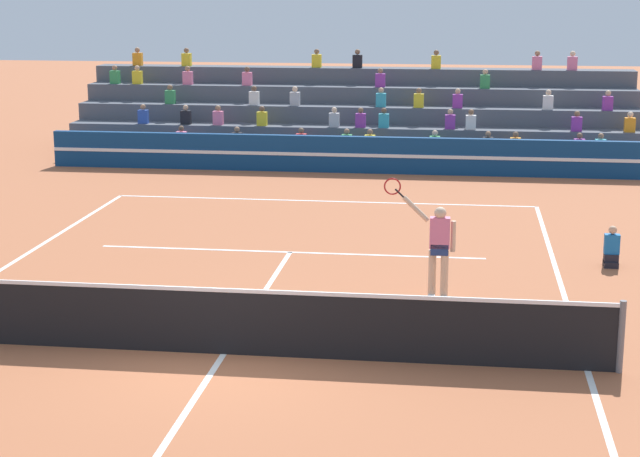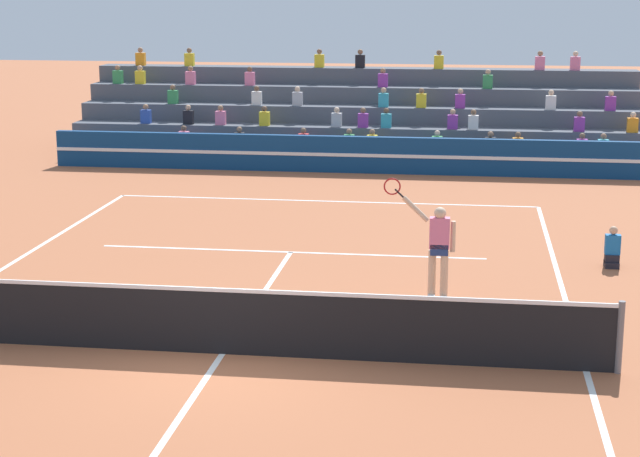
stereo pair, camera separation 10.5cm
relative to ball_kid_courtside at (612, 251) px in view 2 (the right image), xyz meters
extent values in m
plane|color=#AD603D|center=(-6.61, -6.13, -0.33)|extent=(120.00, 120.00, 0.00)
cube|color=white|center=(-6.61, 5.77, -0.33)|extent=(11.00, 0.10, 0.01)
cube|color=white|center=(-1.11, -6.13, -0.33)|extent=(0.10, 23.80, 0.01)
cube|color=white|center=(-6.61, 0.29, -0.33)|extent=(8.25, 0.10, 0.01)
cube|color=white|center=(-6.61, -6.13, -0.33)|extent=(0.10, 12.85, 0.01)
cylinder|color=slate|center=(-0.66, -6.13, 0.22)|extent=(0.10, 0.10, 1.10)
cube|color=black|center=(-6.61, -6.13, 0.17)|extent=(11.90, 0.02, 1.00)
cube|color=white|center=(-6.61, -6.13, 0.70)|extent=(11.90, 0.04, 0.06)
cube|color=navy|center=(-6.61, 10.16, 0.22)|extent=(18.00, 0.24, 1.10)
cube|color=white|center=(-6.61, 10.03, 0.22)|extent=(18.00, 0.02, 0.10)
cube|color=#4C515B|center=(-6.61, 11.43, -0.06)|extent=(18.38, 0.95, 0.55)
cube|color=red|center=(-8.03, 11.26, 0.44)|extent=(0.32, 0.22, 0.44)
sphere|color=brown|center=(-8.03, 11.26, 0.76)|extent=(0.18, 0.18, 0.18)
cube|color=purple|center=(0.46, 11.26, 0.44)|extent=(0.32, 0.22, 0.44)
sphere|color=brown|center=(0.46, 11.26, 0.76)|extent=(0.18, 0.18, 0.18)
cube|color=black|center=(-2.27, 11.26, 0.44)|extent=(0.32, 0.22, 0.44)
sphere|color=#9E7051|center=(-2.27, 11.26, 0.76)|extent=(0.18, 0.18, 0.18)
cube|color=yellow|center=(-5.88, 11.26, 0.44)|extent=(0.32, 0.22, 0.44)
sphere|color=#9E7051|center=(-5.88, 11.26, 0.76)|extent=(0.18, 0.18, 0.18)
cube|color=#338C4C|center=(-6.60, 11.26, 0.44)|extent=(0.32, 0.22, 0.44)
sphere|color=#9E7051|center=(-6.60, 11.26, 0.76)|extent=(0.18, 0.18, 0.18)
cube|color=#338C4C|center=(-3.88, 11.26, 0.44)|extent=(0.32, 0.22, 0.44)
sphere|color=beige|center=(-3.88, 11.26, 0.76)|extent=(0.18, 0.18, 0.18)
cube|color=black|center=(-10.07, 11.26, 0.44)|extent=(0.32, 0.22, 0.44)
sphere|color=#9E7051|center=(-10.07, 11.26, 0.76)|extent=(0.18, 0.18, 0.18)
cube|color=teal|center=(1.09, 11.26, 0.44)|extent=(0.32, 0.22, 0.44)
sphere|color=#9E7051|center=(1.09, 11.26, 0.76)|extent=(0.18, 0.18, 0.18)
cube|color=orange|center=(-1.44, 11.26, 0.44)|extent=(0.32, 0.22, 0.44)
sphere|color=brown|center=(-1.44, 11.26, 0.76)|extent=(0.18, 0.18, 0.18)
cube|color=pink|center=(-11.86, 11.26, 0.44)|extent=(0.32, 0.22, 0.44)
sphere|color=brown|center=(-11.86, 11.26, 0.76)|extent=(0.18, 0.18, 0.18)
cube|color=#4C515B|center=(-6.61, 12.38, 0.22)|extent=(18.38, 0.95, 1.10)
cube|color=#2D4CA5|center=(-13.38, 12.21, 0.99)|extent=(0.32, 0.22, 0.44)
sphere|color=#9E7051|center=(-13.38, 12.21, 1.31)|extent=(0.18, 0.18, 0.18)
cube|color=purple|center=(0.45, 12.21, 0.99)|extent=(0.32, 0.22, 0.44)
sphere|color=brown|center=(0.45, 12.21, 1.31)|extent=(0.18, 0.18, 0.18)
cube|color=yellow|center=(-9.44, 12.21, 0.99)|extent=(0.32, 0.22, 0.44)
sphere|color=brown|center=(-9.44, 12.21, 1.31)|extent=(0.18, 0.18, 0.18)
cube|color=purple|center=(-6.26, 12.21, 0.99)|extent=(0.32, 0.22, 0.44)
sphere|color=brown|center=(-6.26, 12.21, 1.31)|extent=(0.18, 0.18, 0.18)
cube|color=black|center=(-11.95, 12.21, 0.99)|extent=(0.32, 0.22, 0.44)
sphere|color=tan|center=(-11.95, 12.21, 1.31)|extent=(0.18, 0.18, 0.18)
cube|color=orange|center=(2.05, 12.21, 0.99)|extent=(0.32, 0.22, 0.44)
sphere|color=beige|center=(2.05, 12.21, 1.31)|extent=(0.18, 0.18, 0.18)
cube|color=pink|center=(-10.88, 12.21, 0.99)|extent=(0.32, 0.22, 0.44)
sphere|color=#9E7051|center=(-10.88, 12.21, 1.31)|extent=(0.18, 0.18, 0.18)
cube|color=#B2B2B7|center=(-7.11, 12.21, 0.99)|extent=(0.32, 0.22, 0.44)
sphere|color=beige|center=(-7.11, 12.21, 1.31)|extent=(0.18, 0.18, 0.18)
cube|color=teal|center=(-5.52, 12.21, 0.99)|extent=(0.32, 0.22, 0.44)
sphere|color=brown|center=(-5.52, 12.21, 1.31)|extent=(0.18, 0.18, 0.18)
cube|color=purple|center=(-3.44, 12.21, 0.99)|extent=(0.32, 0.22, 0.44)
sphere|color=tan|center=(-3.44, 12.21, 1.31)|extent=(0.18, 0.18, 0.18)
cube|color=silver|center=(-2.79, 12.21, 0.99)|extent=(0.32, 0.22, 0.44)
sphere|color=brown|center=(-2.79, 12.21, 1.31)|extent=(0.18, 0.18, 0.18)
cube|color=#4C515B|center=(-6.61, 13.33, 0.49)|extent=(18.38, 0.95, 1.65)
cube|color=purple|center=(1.47, 13.16, 1.54)|extent=(0.32, 0.22, 0.44)
sphere|color=tan|center=(1.47, 13.16, 1.86)|extent=(0.18, 0.18, 0.18)
cube|color=silver|center=(-0.38, 13.16, 1.54)|extent=(0.32, 0.22, 0.44)
sphere|color=beige|center=(-0.38, 13.16, 1.86)|extent=(0.18, 0.18, 0.18)
cube|color=#B2B2B7|center=(-8.52, 13.16, 1.54)|extent=(0.32, 0.22, 0.44)
sphere|color=beige|center=(-8.52, 13.16, 1.86)|extent=(0.18, 0.18, 0.18)
cube|color=teal|center=(-5.69, 13.16, 1.54)|extent=(0.32, 0.22, 0.44)
sphere|color=tan|center=(-5.69, 13.16, 1.86)|extent=(0.18, 0.18, 0.18)
cube|color=purple|center=(-3.23, 13.16, 1.54)|extent=(0.32, 0.22, 0.44)
sphere|color=tan|center=(-3.23, 13.16, 1.86)|extent=(0.18, 0.18, 0.18)
cube|color=yellow|center=(-4.47, 13.16, 1.54)|extent=(0.32, 0.22, 0.44)
sphere|color=brown|center=(-4.47, 13.16, 1.86)|extent=(0.18, 0.18, 0.18)
cube|color=#338C4C|center=(-12.72, 13.16, 1.54)|extent=(0.32, 0.22, 0.44)
sphere|color=brown|center=(-12.72, 13.16, 1.86)|extent=(0.18, 0.18, 0.18)
cube|color=silver|center=(-9.88, 13.16, 1.54)|extent=(0.32, 0.22, 0.44)
sphere|color=brown|center=(-9.88, 13.16, 1.86)|extent=(0.18, 0.18, 0.18)
cube|color=#4C515B|center=(-6.61, 14.28, 0.77)|extent=(18.38, 0.95, 2.20)
cube|color=pink|center=(-12.35, 14.11, 2.09)|extent=(0.32, 0.22, 0.44)
sphere|color=#9E7051|center=(-12.35, 14.11, 2.41)|extent=(0.18, 0.18, 0.18)
cube|color=pink|center=(-10.30, 14.11, 2.09)|extent=(0.32, 0.22, 0.44)
sphere|color=brown|center=(-10.30, 14.11, 2.41)|extent=(0.18, 0.18, 0.18)
cube|color=#338C4C|center=(-14.91, 14.11, 2.09)|extent=(0.32, 0.22, 0.44)
sphere|color=#9E7051|center=(-14.91, 14.11, 2.41)|extent=(0.18, 0.18, 0.18)
cube|color=#338C4C|center=(-2.36, 14.11, 2.09)|extent=(0.32, 0.22, 0.44)
sphere|color=tan|center=(-2.36, 14.11, 2.41)|extent=(0.18, 0.18, 0.18)
cube|color=purple|center=(-5.80, 14.11, 2.09)|extent=(0.32, 0.22, 0.44)
sphere|color=#9E7051|center=(-5.80, 14.11, 2.41)|extent=(0.18, 0.18, 0.18)
cube|color=yellow|center=(-14.12, 14.11, 2.09)|extent=(0.32, 0.22, 0.44)
sphere|color=tan|center=(-14.12, 14.11, 2.41)|extent=(0.18, 0.18, 0.18)
cube|color=#4C515B|center=(-6.61, 15.23, 1.04)|extent=(18.38, 0.95, 2.75)
cube|color=yellow|center=(-8.06, 15.06, 2.64)|extent=(0.32, 0.22, 0.44)
sphere|color=brown|center=(-8.06, 15.06, 2.96)|extent=(0.18, 0.18, 0.18)
cube|color=pink|center=(0.50, 15.06, 2.64)|extent=(0.32, 0.22, 0.44)
sphere|color=beige|center=(0.50, 15.06, 2.96)|extent=(0.18, 0.18, 0.18)
cube|color=orange|center=(-14.38, 15.06, 2.64)|extent=(0.32, 0.22, 0.44)
sphere|color=#9E7051|center=(-14.38, 15.06, 2.96)|extent=(0.18, 0.18, 0.18)
cube|color=pink|center=(-0.65, 15.06, 2.64)|extent=(0.32, 0.22, 0.44)
sphere|color=#9E7051|center=(-0.65, 15.06, 2.96)|extent=(0.18, 0.18, 0.18)
cube|color=yellow|center=(-12.62, 15.06, 2.64)|extent=(0.32, 0.22, 0.44)
sphere|color=brown|center=(-12.62, 15.06, 2.96)|extent=(0.18, 0.18, 0.18)
cube|color=yellow|center=(-4.00, 15.06, 2.64)|extent=(0.32, 0.22, 0.44)
sphere|color=brown|center=(-4.00, 15.06, 2.96)|extent=(0.18, 0.18, 0.18)
cube|color=black|center=(-6.66, 15.06, 2.64)|extent=(0.32, 0.22, 0.44)
sphere|color=brown|center=(-6.66, 15.06, 2.96)|extent=(0.18, 0.18, 0.18)
cube|color=black|center=(0.00, 0.00, -0.27)|extent=(0.28, 0.36, 0.12)
cube|color=black|center=(0.00, 0.00, -0.15)|extent=(0.28, 0.24, 0.18)
cube|color=#1966B2|center=(0.00, 0.00, 0.14)|extent=(0.30, 0.18, 0.40)
sphere|color=tan|center=(0.00, 0.00, 0.43)|extent=(0.17, 0.17, 0.17)
cylinder|color=beige|center=(-3.30, -2.77, 0.12)|extent=(0.14, 0.14, 0.90)
cylinder|color=beige|center=(-3.52, -2.70, 0.12)|extent=(0.14, 0.14, 0.90)
cube|color=navy|center=(-3.40, -2.75, 0.61)|extent=(0.32, 0.21, 0.20)
cube|color=pink|center=(-3.40, -2.75, 0.91)|extent=(0.36, 0.21, 0.56)
sphere|color=beige|center=(-3.40, -2.75, 1.27)|extent=(0.22, 0.22, 0.22)
cube|color=white|center=(-3.30, -2.81, -0.29)|extent=(0.13, 0.26, 0.09)
cube|color=white|center=(-3.52, -2.74, -0.29)|extent=(0.13, 0.26, 0.09)
cylinder|color=beige|center=(-3.16, -2.75, 0.85)|extent=(0.09, 0.09, 0.56)
cylinder|color=beige|center=(-3.83, -2.76, 1.34)|extent=(0.50, 0.10, 0.48)
cylinder|color=black|center=(-4.13, -2.77, 1.61)|extent=(0.18, 0.04, 0.17)
torus|color=#B21E1E|center=(-4.26, -2.77, 1.73)|extent=(0.44, 0.04, 0.44)
sphere|color=#C6DB33|center=(-3.25, -4.83, -0.30)|extent=(0.07, 0.07, 0.07)
camera|label=1|loc=(-3.06, -21.44, 5.28)|focal=60.00mm
camera|label=2|loc=(-2.95, -21.43, 5.28)|focal=60.00mm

